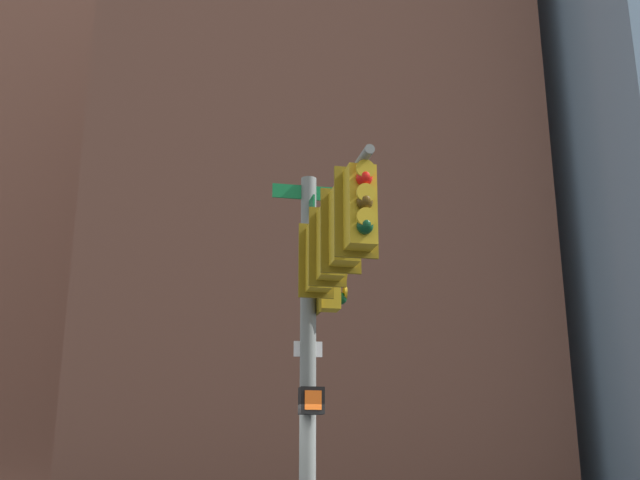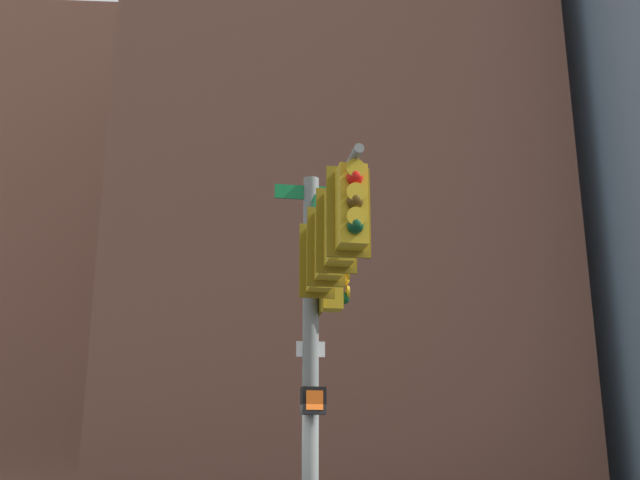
% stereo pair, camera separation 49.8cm
% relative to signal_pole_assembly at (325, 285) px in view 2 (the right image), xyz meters
% --- Properties ---
extents(signal_pole_assembly, '(4.13, 1.23, 6.20)m').
position_rel_signal_pole_assembly_xyz_m(signal_pole_assembly, '(0.00, 0.00, 0.00)').
color(signal_pole_assembly, slate).
rests_on(signal_pole_assembly, ground_plane).
extents(building_brick_nearside, '(26.90, 21.29, 41.04)m').
position_rel_signal_pole_assembly_xyz_m(building_brick_nearside, '(-34.14, 2.41, 16.37)').
color(building_brick_nearside, brown).
rests_on(building_brick_nearside, ground_plane).
extents(building_brick_midblock, '(21.03, 16.84, 48.48)m').
position_rel_signal_pole_assembly_xyz_m(building_brick_midblock, '(-35.10, 13.43, 20.10)').
color(building_brick_midblock, brown).
rests_on(building_brick_midblock, ground_plane).
extents(building_brick_farside, '(16.50, 17.68, 44.40)m').
position_rel_signal_pole_assembly_xyz_m(building_brick_farside, '(-62.62, -19.98, 18.06)').
color(building_brick_farside, brown).
rests_on(building_brick_farside, ground_plane).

